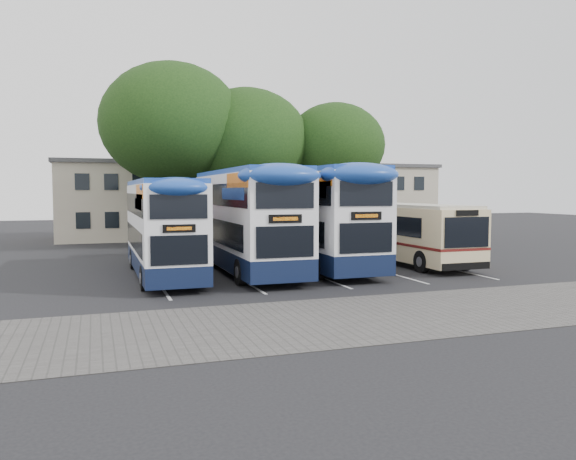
% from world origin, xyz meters
% --- Properties ---
extents(ground, '(120.00, 120.00, 0.00)m').
position_xyz_m(ground, '(0.00, 0.00, 0.00)').
color(ground, black).
rests_on(ground, ground).
extents(paving_strip, '(40.00, 6.00, 0.01)m').
position_xyz_m(paving_strip, '(-2.00, -5.00, 0.01)').
color(paving_strip, '#595654').
rests_on(paving_strip, ground).
extents(bay_lines, '(14.12, 11.00, 0.01)m').
position_xyz_m(bay_lines, '(-3.75, 5.00, 0.01)').
color(bay_lines, silver).
rests_on(bay_lines, ground).
extents(depot_building, '(32.40, 8.40, 6.20)m').
position_xyz_m(depot_building, '(0.00, 26.99, 3.15)').
color(depot_building, '#BEAE99').
rests_on(depot_building, ground).
extents(lamp_post, '(0.25, 1.05, 9.06)m').
position_xyz_m(lamp_post, '(6.00, 19.97, 5.08)').
color(lamp_post, gray).
rests_on(lamp_post, ground).
extents(tree_left, '(9.39, 9.39, 12.27)m').
position_xyz_m(tree_left, '(-8.24, 17.64, 8.27)').
color(tree_left, black).
rests_on(tree_left, ground).
extents(tree_mid, '(8.70, 8.70, 10.89)m').
position_xyz_m(tree_mid, '(-3.20, 17.57, 7.18)').
color(tree_mid, black).
rests_on(tree_mid, ground).
extents(tree_right, '(7.03, 7.03, 10.06)m').
position_xyz_m(tree_right, '(3.03, 16.55, 7.05)').
color(tree_right, black).
rests_on(tree_right, ground).
extents(bus_dd_left, '(2.51, 10.34, 4.31)m').
position_xyz_m(bus_dd_left, '(-10.35, 5.23, 2.37)').
color(bus_dd_left, '#0F1937').
rests_on(bus_dd_left, ground).
extents(bus_dd_mid, '(2.80, 11.55, 4.82)m').
position_xyz_m(bus_dd_mid, '(-6.41, 5.60, 2.65)').
color(bus_dd_mid, '#0F1937').
rests_on(bus_dd_mid, ground).
extents(bus_dd_right, '(2.85, 11.76, 4.90)m').
position_xyz_m(bus_dd_right, '(-2.87, 5.97, 2.70)').
color(bus_dd_right, '#0F1937').
rests_on(bus_dd_right, ground).
extents(bus_single, '(2.69, 10.58, 3.16)m').
position_xyz_m(bus_single, '(2.47, 6.11, 1.79)').
color(bus_single, beige).
rests_on(bus_single, ground).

